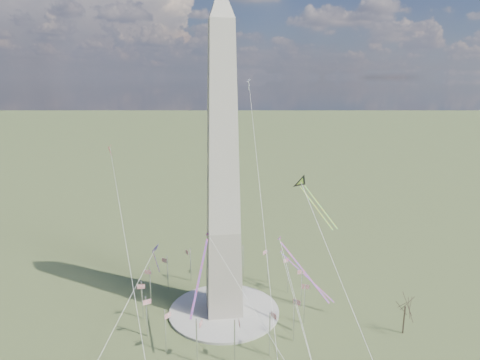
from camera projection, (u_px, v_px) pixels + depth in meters
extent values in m
plane|color=#3F5229|center=(224.00, 312.00, 140.16)|extent=(2000.00, 2000.00, 0.00)
cylinder|color=#AEA99F|center=(224.00, 311.00, 140.07)|extent=(36.00, 36.00, 0.80)
pyramid|color=#BCB1A5|center=(221.00, 0.00, 117.79)|extent=(9.90, 9.90, 10.00)
cylinder|color=white|center=(301.00, 289.00, 142.31)|extent=(0.36, 0.36, 13.00)
cube|color=#B01C17|center=(301.00, 272.00, 142.32)|extent=(2.40, 0.08, 1.50)
cylinder|color=white|center=(288.00, 276.00, 151.60)|extent=(0.36, 0.36, 13.00)
cube|color=#B01C17|center=(286.00, 260.00, 151.45)|extent=(2.25, 0.99, 1.50)
cylinder|color=white|center=(268.00, 266.00, 158.92)|extent=(0.36, 0.36, 13.00)
cube|color=#B01C17|center=(265.00, 252.00, 158.44)|extent=(1.75, 1.75, 1.50)
cylinder|color=white|center=(243.00, 262.00, 163.16)|extent=(0.36, 0.36, 13.00)
cube|color=#B01C17|center=(240.00, 248.00, 162.23)|extent=(0.99, 2.25, 1.50)
cylinder|color=white|center=(217.00, 261.00, 163.66)|extent=(0.36, 0.36, 13.00)
cube|color=#B01C17|center=(213.00, 248.00, 162.24)|extent=(0.08, 2.40, 1.50)
cylinder|color=white|center=(191.00, 265.00, 160.35)|extent=(0.36, 0.36, 13.00)
cube|color=#B01C17|center=(187.00, 252.00, 158.47)|extent=(0.99, 2.25, 1.50)
cylinder|color=white|center=(168.00, 273.00, 153.74)|extent=(0.36, 0.36, 13.00)
cube|color=#B01C17|center=(164.00, 260.00, 151.49)|extent=(1.75, 1.75, 1.50)
cylinder|color=white|center=(150.00, 285.00, 144.83)|extent=(0.36, 0.36, 13.00)
cube|color=#B01C17|center=(148.00, 272.00, 142.37)|extent=(2.25, 0.99, 1.50)
cylinder|color=white|center=(142.00, 300.00, 134.98)|extent=(0.36, 0.36, 13.00)
cube|color=#B01C17|center=(141.00, 287.00, 132.49)|extent=(2.40, 0.08, 1.50)
cylinder|color=white|center=(147.00, 316.00, 125.69)|extent=(0.36, 0.36, 13.00)
cube|color=#B01C17|center=(147.00, 302.00, 123.36)|extent=(2.25, 0.99, 1.50)
cylinder|color=white|center=(165.00, 331.00, 118.37)|extent=(0.36, 0.36, 13.00)
cube|color=#B01C17|center=(168.00, 316.00, 116.37)|extent=(1.75, 1.75, 1.50)
cylinder|color=white|center=(197.00, 341.00, 114.13)|extent=(0.36, 0.36, 13.00)
cube|color=#B01C17|center=(201.00, 324.00, 112.59)|extent=(0.99, 2.25, 1.50)
cylinder|color=white|center=(235.00, 342.00, 113.63)|extent=(0.36, 0.36, 13.00)
cube|color=#B01C17|center=(239.00, 324.00, 112.58)|extent=(0.08, 2.40, 1.50)
cylinder|color=white|center=(270.00, 334.00, 116.94)|extent=(0.36, 0.36, 13.00)
cube|color=#B01C17|center=(274.00, 316.00, 116.35)|extent=(0.99, 2.25, 1.50)
cylinder|color=white|center=(294.00, 321.00, 123.55)|extent=(0.36, 0.36, 13.00)
cube|color=#B01C17|center=(297.00, 302.00, 123.33)|extent=(1.75, 1.75, 1.50)
cylinder|color=white|center=(304.00, 304.00, 132.46)|extent=(0.36, 0.36, 13.00)
cube|color=#B01C17|center=(305.00, 287.00, 132.45)|extent=(2.25, 0.99, 1.50)
cylinder|color=#433529|center=(404.00, 320.00, 127.62)|extent=(0.44, 0.44, 8.94)
cube|color=#F2AB0C|center=(320.00, 206.00, 145.17)|extent=(7.64, 14.71, 11.38)
cube|color=#F2AB0C|center=(316.00, 207.00, 144.02)|extent=(7.64, 14.71, 11.38)
cube|color=navy|center=(155.00, 249.00, 137.19)|extent=(2.15, 3.33, 2.61)
cube|color=#FF4728|center=(156.00, 261.00, 138.20)|extent=(1.96, 2.97, 9.04)
cube|color=#FF4728|center=(304.00, 271.00, 128.80)|extent=(10.95, 17.51, 12.60)
cube|color=#FF4728|center=(200.00, 276.00, 119.71)|extent=(6.73, 21.32, 13.80)
cube|color=#FF4728|center=(308.00, 278.00, 142.23)|extent=(14.66, 13.63, 12.16)
cube|color=#F51C37|center=(110.00, 147.00, 158.60)|extent=(1.25, 1.91, 1.52)
cube|color=#F51C37|center=(110.00, 151.00, 158.99)|extent=(0.88, 1.25, 3.49)
cube|color=white|center=(249.00, 80.00, 169.91)|extent=(1.26, 1.79, 1.63)
cube|color=white|center=(249.00, 85.00, 170.33)|extent=(0.57, 1.42, 3.74)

